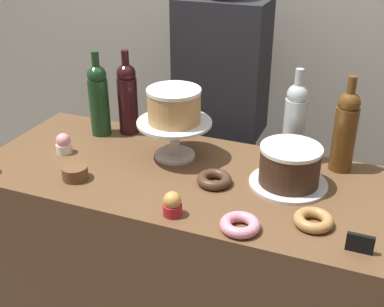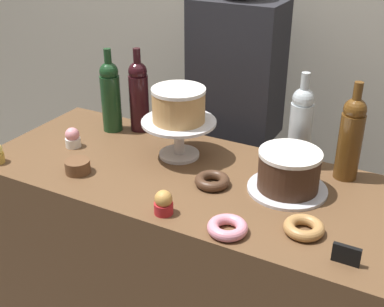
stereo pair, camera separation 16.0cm
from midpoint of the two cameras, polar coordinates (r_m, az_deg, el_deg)
back_wall at (r=2.29m, az=12.89°, el=15.49°), size 6.00×0.05×2.60m
display_counter at (r=1.91m, az=2.48°, el=-14.72°), size 1.46×0.60×0.92m
cake_stand_pedestal at (r=1.72m, az=1.15°, el=2.45°), size 0.26×0.26×0.14m
white_layer_cake at (r=1.68m, az=1.19°, el=5.58°), size 0.18×0.18×0.12m
silver_serving_platter at (r=1.60m, az=13.72°, el=-4.04°), size 0.25×0.25×0.01m
chocolate_round_cake at (r=1.56m, az=13.98°, el=-1.92°), size 0.19×0.19×0.12m
wine_bottle_clear at (r=1.70m, az=15.02°, el=3.09°), size 0.08×0.08×0.33m
wine_bottle_green at (r=1.93m, az=-6.99°, el=6.63°), size 0.08×0.08×0.33m
wine_bottle_dark_red at (r=1.92m, az=-3.76°, el=6.71°), size 0.08×0.08×0.33m
wine_bottle_amber at (r=1.67m, az=20.43°, el=1.73°), size 0.08×0.08×0.33m
cupcake_strawberry at (r=1.85m, az=-11.18°, el=1.71°), size 0.06×0.06×0.07m
cupcake_caramel at (r=1.43m, az=-0.08°, el=-5.79°), size 0.06×0.06×0.07m
donut_pink at (r=1.37m, az=7.48°, el=-8.54°), size 0.11×0.11×0.03m
donut_maple at (r=1.41m, az=15.97°, el=-8.30°), size 0.11×0.11×0.03m
donut_chocolate at (r=1.58m, az=5.24°, el=-3.21°), size 0.11×0.11×0.03m
cookie_stack at (r=1.67m, az=-10.36°, el=-1.54°), size 0.08×0.08×0.04m
price_sign_chalkboard at (r=1.33m, az=20.71°, el=-10.94°), size 0.07×0.01×0.05m
barista_figure at (r=2.15m, az=6.95°, el=2.31°), size 0.36×0.22×1.60m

